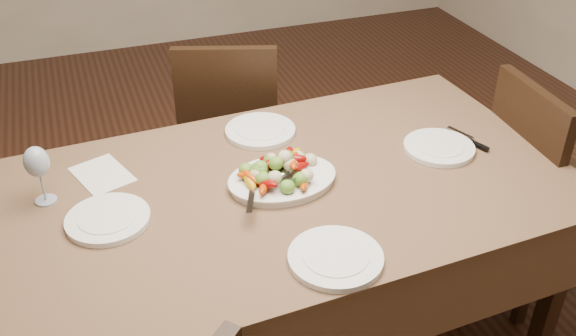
# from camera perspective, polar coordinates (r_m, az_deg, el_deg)

# --- Properties ---
(floor) EXTENTS (6.00, 6.00, 0.00)m
(floor) POSITION_cam_1_polar(r_m,az_deg,el_deg) (2.73, 0.30, -11.67)
(floor) COLOR #351B10
(floor) RESTS_ON ground
(dining_table) EXTENTS (1.89, 1.13, 0.76)m
(dining_table) POSITION_cam_1_polar(r_m,az_deg,el_deg) (2.29, 0.00, -9.28)
(dining_table) COLOR brown
(dining_table) RESTS_ON ground
(chair_far) EXTENTS (0.53, 0.53, 0.95)m
(chair_far) POSITION_cam_1_polar(r_m,az_deg,el_deg) (2.95, -5.04, 3.46)
(chair_far) COLOR black
(chair_far) RESTS_ON ground
(chair_right) EXTENTS (0.45, 0.45, 0.95)m
(chair_right) POSITION_cam_1_polar(r_m,az_deg,el_deg) (2.72, 22.63, -2.00)
(chair_right) COLOR black
(chair_right) RESTS_ON ground
(serving_platter) EXTENTS (0.35, 0.27, 0.02)m
(serving_platter) POSITION_cam_1_polar(r_m,az_deg,el_deg) (2.05, -0.52, -1.17)
(serving_platter) COLOR white
(serving_platter) RESTS_ON dining_table
(roasted_vegetables) EXTENTS (0.29, 0.20, 0.09)m
(roasted_vegetables) POSITION_cam_1_polar(r_m,az_deg,el_deg) (2.02, -0.52, 0.17)
(roasted_vegetables) COLOR #780805
(roasted_vegetables) RESTS_ON serving_platter
(serving_spoon) EXTENTS (0.28, 0.16, 0.03)m
(serving_spoon) POSITION_cam_1_polar(r_m,az_deg,el_deg) (1.98, -1.85, -1.25)
(serving_spoon) COLOR #9EA0A8
(serving_spoon) RESTS_ON serving_platter
(plate_left) EXTENTS (0.25, 0.25, 0.02)m
(plate_left) POSITION_cam_1_polar(r_m,az_deg,el_deg) (1.97, -15.71, -4.42)
(plate_left) COLOR white
(plate_left) RESTS_ON dining_table
(plate_right) EXTENTS (0.25, 0.25, 0.02)m
(plate_right) POSITION_cam_1_polar(r_m,az_deg,el_deg) (2.29, 13.27, 1.77)
(plate_right) COLOR white
(plate_right) RESTS_ON dining_table
(plate_far) EXTENTS (0.26, 0.26, 0.02)m
(plate_far) POSITION_cam_1_polar(r_m,az_deg,el_deg) (2.33, -2.47, 3.31)
(plate_far) COLOR white
(plate_far) RESTS_ON dining_table
(plate_near) EXTENTS (0.26, 0.26, 0.02)m
(plate_near) POSITION_cam_1_polar(r_m,az_deg,el_deg) (1.77, 4.25, -7.98)
(plate_near) COLOR white
(plate_near) RESTS_ON dining_table
(wine_glass) EXTENTS (0.08, 0.08, 0.20)m
(wine_glass) POSITION_cam_1_polar(r_m,az_deg,el_deg) (2.06, -21.22, -0.46)
(wine_glass) COLOR #8C99A5
(wine_glass) RESTS_ON dining_table
(menu_card) EXTENTS (0.21, 0.25, 0.00)m
(menu_card) POSITION_cam_1_polar(r_m,az_deg,el_deg) (2.19, -16.19, -0.55)
(menu_card) COLOR silver
(menu_card) RESTS_ON dining_table
(table_knife) EXTENTS (0.08, 0.19, 0.01)m
(table_knife) POSITION_cam_1_polar(r_m,az_deg,el_deg) (2.37, 15.82, 2.41)
(table_knife) COLOR #9EA0A8
(table_knife) RESTS_ON dining_table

